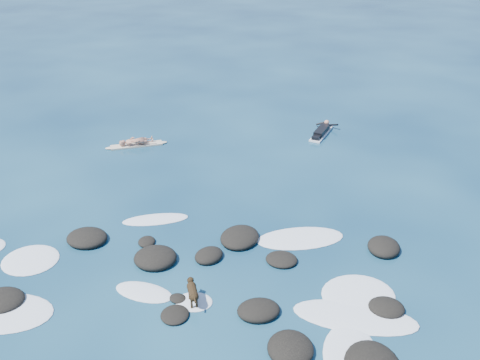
# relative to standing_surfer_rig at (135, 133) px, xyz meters

# --- Properties ---
(ground) EXTENTS (160.00, 160.00, 0.00)m
(ground) POSITION_rel_standing_surfer_rig_xyz_m (4.00, -8.76, -0.67)
(ground) COLOR #0A2642
(ground) RESTS_ON ground
(reef_rocks) EXTENTS (14.42, 7.30, 0.54)m
(reef_rocks) POSITION_rel_standing_surfer_rig_xyz_m (6.06, -10.26, -0.56)
(reef_rocks) COLOR black
(reef_rocks) RESTS_ON ground
(breaking_foam) EXTENTS (14.68, 7.94, 0.12)m
(breaking_foam) POSITION_rel_standing_surfer_rig_xyz_m (5.41, -10.20, -0.66)
(breaking_foam) COLOR white
(breaking_foam) RESTS_ON ground
(standing_surfer_rig) EXTENTS (2.85, 1.44, 1.70)m
(standing_surfer_rig) POSITION_rel_standing_surfer_rig_xyz_m (0.00, 0.00, 0.00)
(standing_surfer_rig) COLOR beige
(standing_surfer_rig) RESTS_ON ground
(paddling_surfer_rig) EXTENTS (1.51, 2.71, 0.47)m
(paddling_surfer_rig) POSITION_rel_standing_surfer_rig_xyz_m (8.95, 2.67, -0.51)
(paddling_surfer_rig) COLOR white
(paddling_surfer_rig) RESTS_ON ground
(dog) EXTENTS (0.52, 1.05, 0.70)m
(dog) POSITION_rel_standing_surfer_rig_xyz_m (5.07, -11.08, -0.21)
(dog) COLOR black
(dog) RESTS_ON ground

